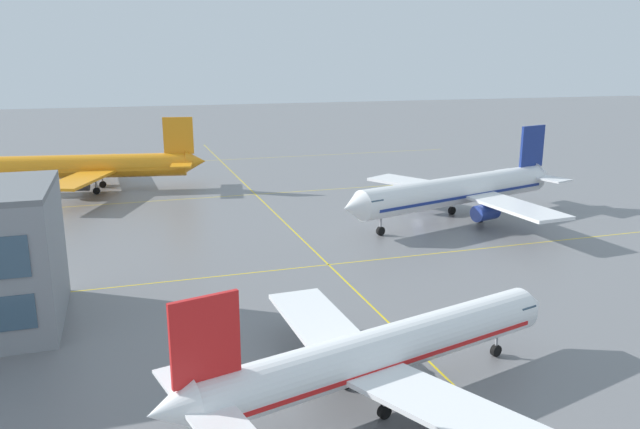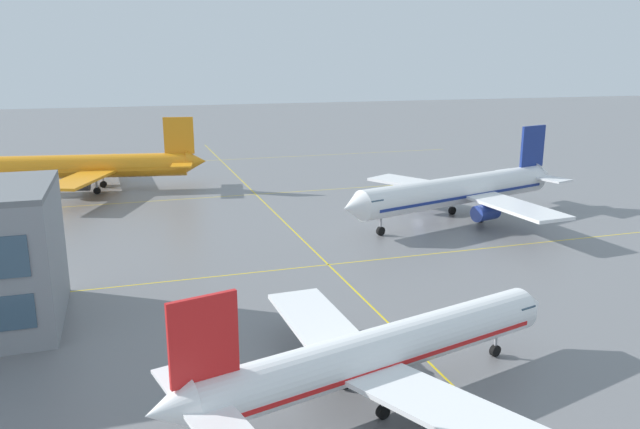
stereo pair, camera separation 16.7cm
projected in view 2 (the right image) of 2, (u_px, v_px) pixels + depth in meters
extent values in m
cylinder|color=white|center=(384.00, 349.00, 41.92)|extent=(27.35, 9.85, 3.25)
cone|color=white|center=(530.00, 305.00, 49.52)|extent=(2.94, 3.63, 3.19)
cone|color=white|center=(169.00, 409.00, 34.11)|extent=(3.41, 3.67, 3.09)
cube|color=red|center=(204.00, 339.00, 34.35)|extent=(4.06, 1.30, 5.14)
cube|color=white|center=(217.00, 422.00, 32.92)|extent=(3.74, 4.99, 0.21)
cube|color=white|center=(184.00, 381.00, 37.15)|extent=(3.74, 4.99, 0.21)
cube|color=white|center=(449.00, 410.00, 35.62)|extent=(9.65, 13.49, 0.34)
cube|color=white|center=(317.00, 322.00, 47.60)|extent=(4.93, 13.00, 0.34)
cylinder|color=#4C4C51|center=(429.00, 400.00, 38.75)|extent=(3.26, 2.45, 1.80)
cylinder|color=#4C4C51|center=(349.00, 346.00, 46.07)|extent=(3.26, 2.45, 1.80)
cube|color=#385166|center=(513.00, 305.00, 48.39)|extent=(2.23, 3.28, 0.60)
cube|color=red|center=(384.00, 355.00, 42.02)|extent=(25.24, 9.34, 0.31)
cylinder|color=#99999E|center=(496.00, 340.00, 48.14)|extent=(0.24, 0.24, 1.41)
cylinder|color=black|center=(495.00, 351.00, 48.37)|extent=(1.01, 0.60, 0.94)
cylinder|color=#99999E|center=(383.00, 399.00, 39.73)|extent=(0.24, 0.24, 1.41)
cylinder|color=black|center=(383.00, 412.00, 39.96)|extent=(1.01, 0.60, 0.94)
cylinder|color=#99999E|center=(345.00, 370.00, 43.39)|extent=(0.24, 0.24, 1.41)
cylinder|color=black|center=(345.00, 382.00, 43.62)|extent=(1.01, 0.60, 0.94)
cylinder|color=white|center=(457.00, 190.00, 88.41)|extent=(34.53, 13.63, 4.13)
cone|color=white|center=(353.00, 207.00, 78.24)|extent=(3.84, 4.67, 4.04)
cone|color=white|center=(541.00, 174.00, 98.65)|extent=(4.43, 4.73, 3.92)
cube|color=navy|center=(533.00, 147.00, 95.98)|extent=(5.12, 1.82, 6.52)
cube|color=white|center=(516.00, 173.00, 100.04)|extent=(4.91, 6.39, 0.26)
cube|color=white|center=(550.00, 179.00, 94.79)|extent=(4.91, 6.39, 0.26)
cube|color=white|center=(419.00, 184.00, 96.58)|extent=(12.66, 17.03, 0.43)
cube|color=white|center=(514.00, 206.00, 81.73)|extent=(6.81, 16.66, 0.43)
cylinder|color=navy|center=(428.00, 198.00, 93.34)|extent=(4.18, 3.22, 2.28)
cylinder|color=navy|center=(486.00, 212.00, 84.26)|extent=(4.18, 3.22, 2.28)
cube|color=#385166|center=(368.00, 200.00, 79.45)|extent=(2.93, 4.19, 0.76)
cube|color=navy|center=(457.00, 194.00, 88.54)|extent=(31.87, 12.89, 0.39)
cylinder|color=#99999E|center=(381.00, 222.00, 81.42)|extent=(0.30, 0.30, 1.79)
cylinder|color=black|center=(381.00, 231.00, 81.71)|extent=(1.28, 0.80, 1.19)
cylinder|color=#99999E|center=(453.00, 203.00, 92.51)|extent=(0.30, 0.30, 1.79)
cylinder|color=black|center=(452.00, 211.00, 92.80)|extent=(1.28, 0.80, 1.19)
cylinder|color=#99999E|center=(481.00, 210.00, 87.97)|extent=(0.30, 0.30, 1.79)
cylinder|color=black|center=(481.00, 218.00, 88.26)|extent=(1.28, 0.80, 1.19)
cylinder|color=orange|center=(86.00, 166.00, 108.31)|extent=(35.21, 9.84, 4.16)
cone|color=orange|center=(196.00, 161.00, 110.92)|extent=(4.10, 4.47, 3.95)
cube|color=orange|center=(179.00, 136.00, 109.36)|extent=(5.24, 1.25, 6.56)
cube|color=orange|center=(185.00, 159.00, 113.74)|extent=(4.39, 6.18, 0.26)
cube|color=orange|center=(182.00, 165.00, 107.44)|extent=(4.39, 6.18, 0.26)
cube|color=orange|center=(103.00, 161.00, 117.55)|extent=(6.42, 16.64, 0.44)
cube|color=orange|center=(80.00, 180.00, 99.71)|extent=(11.29, 17.35, 0.44)
cylinder|color=#333338|center=(92.00, 172.00, 114.25)|extent=(4.05, 2.88, 2.30)
cylinder|color=#333338|center=(78.00, 184.00, 103.33)|extent=(4.05, 2.88, 2.30)
cube|color=orange|center=(86.00, 169.00, 108.44)|extent=(32.45, 9.42, 0.39)
cylinder|color=#99999E|center=(2.00, 183.00, 106.97)|extent=(0.31, 0.31, 1.80)
cylinder|color=black|center=(3.00, 190.00, 107.26)|extent=(1.27, 0.68, 1.20)
cylinder|color=#99999E|center=(103.00, 178.00, 112.00)|extent=(0.31, 0.31, 1.80)
cylinder|color=black|center=(103.00, 184.00, 112.30)|extent=(1.27, 0.68, 1.20)
cylinder|color=#99999E|center=(96.00, 184.00, 106.55)|extent=(0.31, 0.31, 1.80)
cylinder|color=black|center=(97.00, 191.00, 106.84)|extent=(1.27, 0.68, 1.20)
cube|color=yellow|center=(328.00, 265.00, 70.10)|extent=(116.75, 0.20, 0.01)
cube|color=yellow|center=(256.00, 194.00, 106.80)|extent=(116.75, 0.20, 0.01)
cube|color=yellow|center=(220.00, 160.00, 143.51)|extent=(116.75, 0.20, 0.01)
cube|color=yellow|center=(285.00, 222.00, 88.45)|extent=(0.20, 174.91, 0.01)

